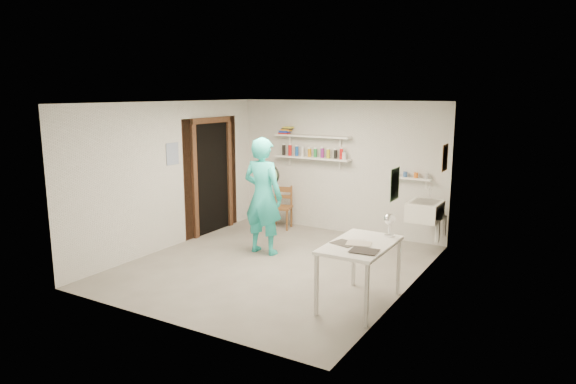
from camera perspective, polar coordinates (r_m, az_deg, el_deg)
The scene contains 27 objects.
floor at distance 7.74m, azimuth -1.51°, elevation -8.22°, with size 4.00×4.50×0.02m, color slate.
ceiling at distance 7.31m, azimuth -1.61°, elevation 9.99°, with size 4.00×4.50×0.02m, color silver.
wall_back at distance 9.40m, azimuth 5.75°, elevation 2.78°, with size 4.00×0.02×2.40m, color silver.
wall_front at distance 5.68m, azimuth -13.70°, elevation -2.97°, with size 4.00×0.02×2.40m, color silver.
wall_left at distance 8.65m, azimuth -12.94°, elevation 1.83°, with size 0.02×4.50×2.40m, color silver.
wall_right at distance 6.61m, azimuth 13.40°, elevation -0.99°, with size 0.02×4.50×2.40m, color silver.
doorway_recess at distance 9.45m, azimuth -8.45°, elevation 1.53°, with size 0.02×0.90×2.00m, color black.
corridor_box at distance 9.90m, azimuth -11.67°, elevation 2.15°, with size 1.40×1.50×2.10m, color brown.
door_lintel at distance 9.32m, azimuth -8.54°, elevation 7.90°, with size 0.06×1.05×0.10m, color brown.
door_jamb_near at distance 9.06m, azimuth -10.33°, elevation 1.06°, with size 0.06×0.10×2.00m, color brown.
door_jamb_far at distance 9.83m, azimuth -6.54°, elevation 1.95°, with size 0.06×0.10×2.00m, color brown.
shelf_lower at distance 9.48m, azimuth 2.68°, elevation 3.81°, with size 1.50×0.22×0.03m, color white.
shelf_upper at distance 9.44m, azimuth 2.70°, elevation 6.22°, with size 1.50×0.22×0.03m, color white.
ledge_shelf at distance 8.86m, azimuth 13.45°, elevation 1.50°, with size 0.70×0.14×0.03m, color white.
poster_left at distance 8.62m, azimuth -12.71°, elevation 4.16°, with size 0.01×0.28×0.36m, color #334C7F.
poster_right_a at distance 8.28m, azimuth 17.05°, elevation 3.67°, with size 0.01×0.34×0.42m, color #995933.
poster_right_b at distance 6.05m, azimuth 11.79°, elevation 0.86°, with size 0.01×0.30×0.38m, color #3F724C.
belfast_sink at distance 8.39m, azimuth 14.98°, elevation -2.03°, with size 0.48×0.60×0.30m, color white.
man at distance 8.10m, azimuth -2.80°, elevation -0.45°, with size 0.68×0.45×1.86m, color #26C2B9.
wall_clock at distance 8.23m, azimuth -2.00°, elevation 1.93°, with size 0.33×0.33×0.04m, color #CCCC8B.
wooden_chair at distance 9.67m, azimuth -0.77°, elevation -1.73°, with size 0.38×0.36×0.81m, color brown.
work_table at distance 6.33m, azimuth 7.96°, elevation -9.01°, with size 0.70×1.16×0.77m, color white.
desk_lamp at distance 6.50m, azimuth 11.23°, elevation -2.98°, with size 0.14×0.14×0.14m, color silver.
spray_cans at distance 9.47m, azimuth 2.69°, elevation 4.41°, with size 1.32×0.06×0.17m.
book_stack at distance 9.71m, azimuth -0.24°, elevation 6.87°, with size 0.26×0.14×0.14m.
ledge_pots at distance 8.85m, azimuth 13.47°, elevation 1.88°, with size 0.48×0.07×0.09m.
papers at distance 6.20m, azimuth 8.06°, elevation -5.59°, with size 0.30×0.22×0.02m.
Camera 1 is at (3.87, -6.20, 2.55)m, focal length 32.00 mm.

